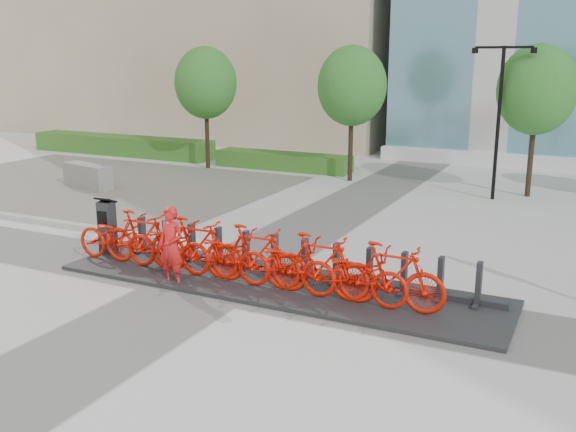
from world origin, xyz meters
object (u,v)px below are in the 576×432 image
at_px(kiosk, 107,226).
at_px(jersey_barrier, 88,176).
at_px(bike_0, 117,237).
at_px(worker_red, 171,246).

distance_m(kiosk, jersey_barrier, 8.72).
height_order(bike_0, worker_red, worker_red).
xyz_separation_m(worker_red, jersey_barrier, (-8.89, 7.04, -0.40)).
xyz_separation_m(bike_0, worker_red, (1.94, -0.56, 0.19)).
bearing_deg(jersey_barrier, kiosk, -30.13).
bearing_deg(kiosk, jersey_barrier, 132.54).
distance_m(bike_0, kiosk, 0.81).
relative_size(bike_0, kiosk, 1.58).
bearing_deg(worker_red, kiosk, 163.23).
height_order(bike_0, jersey_barrier, bike_0).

